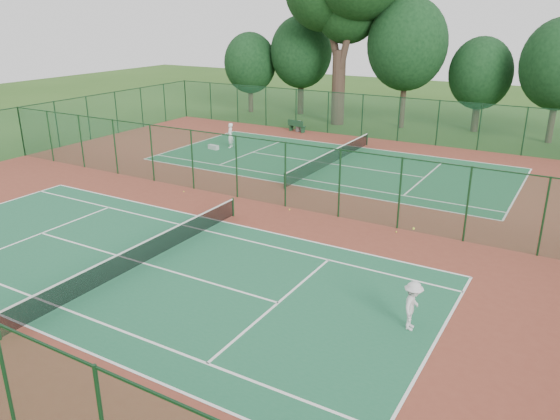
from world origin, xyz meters
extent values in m
plane|color=#2C5219|center=(0.00, 0.00, 0.00)|extent=(120.00, 120.00, 0.00)
cube|color=brown|center=(0.00, 0.00, 0.01)|extent=(40.00, 36.00, 0.01)
cube|color=#1D5E3D|center=(0.00, -9.00, 0.01)|extent=(23.77, 10.97, 0.01)
cube|color=#1C5B36|center=(0.00, 9.00, 0.01)|extent=(23.77, 10.97, 0.01)
cube|color=#1C5437|center=(0.00, 18.00, 1.75)|extent=(40.00, 0.02, 3.50)
cube|color=#13341D|center=(0.00, 18.00, 3.46)|extent=(40.00, 0.05, 0.05)
cube|color=#1B5335|center=(-20.00, 0.00, 1.75)|extent=(0.02, 36.00, 3.50)
cube|color=#13341C|center=(-20.00, 0.00, 3.46)|extent=(0.05, 36.00, 0.05)
cube|color=#1A4F30|center=(0.00, 0.00, 1.75)|extent=(40.00, 0.02, 3.50)
cube|color=#14391B|center=(0.00, 0.00, 3.46)|extent=(40.00, 0.05, 0.05)
cylinder|color=#163D1D|center=(0.00, -2.60, 0.49)|extent=(0.10, 0.10, 0.97)
cube|color=black|center=(0.00, -9.00, 0.48)|extent=(0.02, 12.80, 0.85)
cube|color=silver|center=(0.00, -9.00, 0.92)|extent=(0.04, 12.80, 0.06)
cylinder|color=#153B22|center=(0.00, 2.60, 0.49)|extent=(0.10, 0.10, 0.97)
cylinder|color=#153B22|center=(0.00, 15.40, 0.49)|extent=(0.10, 0.10, 0.97)
cube|color=black|center=(0.00, 9.00, 0.48)|extent=(0.02, 12.80, 0.85)
cube|color=white|center=(0.00, 9.00, 0.92)|extent=(0.04, 12.80, 0.06)
imported|color=silver|center=(10.97, -8.25, 0.86)|extent=(0.69, 1.12, 1.67)
imported|color=white|center=(-8.66, 9.44, 0.95)|extent=(0.63, 0.78, 1.86)
cylinder|color=gray|center=(-7.07, 17.34, 0.45)|extent=(0.50, 0.50, 0.89)
cube|color=#13371E|center=(-7.74, 17.23, 0.26)|extent=(0.17, 0.45, 0.49)
cube|color=#13371E|center=(-6.45, 16.99, 0.26)|extent=(0.17, 0.45, 0.49)
cube|color=#13371E|center=(-7.09, 17.11, 0.52)|extent=(1.70, 0.75, 0.05)
cube|color=#13371E|center=(-7.13, 16.90, 0.78)|extent=(1.63, 0.35, 0.49)
cube|color=silver|center=(-9.44, 8.34, 0.17)|extent=(0.92, 0.48, 0.33)
sphere|color=yellow|center=(2.03, -0.42, 0.05)|extent=(0.07, 0.07, 0.07)
sphere|color=#D5E234|center=(7.84, -0.55, 0.04)|extent=(0.07, 0.07, 0.07)
sphere|color=gold|center=(-4.70, -0.81, 0.04)|extent=(0.06, 0.06, 0.06)
cylinder|color=#37261E|center=(-5.59, 22.07, 3.28)|extent=(1.20, 1.20, 6.56)
cylinder|color=#37261E|center=(-6.57, 22.40, 8.20)|extent=(2.22, 0.66, 6.52)
cylinder|color=#37261E|center=(-4.61, 21.85, 8.53)|extent=(2.08, 0.61, 7.08)
sphere|color=black|center=(-5.37, 22.94, 9.84)|extent=(5.68, 5.68, 5.68)
camera|label=1|loc=(15.05, -23.67, 9.73)|focal=35.00mm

